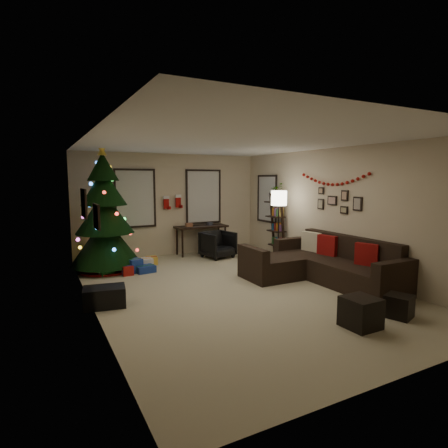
{
  "coord_description": "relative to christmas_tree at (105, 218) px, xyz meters",
  "views": [
    {
      "loc": [
        -3.24,
        -5.79,
        2.05
      ],
      "look_at": [
        0.1,
        0.6,
        1.15
      ],
      "focal_mm": 29.23,
      "sensor_mm": 36.0,
      "label": 1
    }
  ],
  "objects": [
    {
      "name": "gallery",
      "position": [
        4.35,
        -2.62,
        0.39
      ],
      "size": [
        0.03,
        1.25,
        0.54
      ],
      "color": "black",
      "rests_on": "wall_right"
    },
    {
      "name": "window_right_wall",
      "position": [
        4.34,
        -0.0,
        0.32
      ],
      "size": [
        0.06,
        0.9,
        1.3
      ],
      "color": "#728CB2",
      "rests_on": "wall_right"
    },
    {
      "name": "wall_left",
      "position": [
        -0.63,
        -2.55,
        0.17
      ],
      "size": [
        0.0,
        7.0,
        7.0
      ],
      "primitive_type": "plane",
      "rotation": [
        1.57,
        0.0,
        1.57
      ],
      "color": "beige",
      "rests_on": "floor"
    },
    {
      "name": "potted_plant",
      "position": [
        4.17,
        -0.67,
        0.62
      ],
      "size": [
        0.53,
        0.5,
        0.48
      ],
      "primitive_type": "imported",
      "rotation": [
        0.0,
        0.0,
        0.35
      ],
      "color": "#4C4C4C",
      "rests_on": "bookshelf"
    },
    {
      "name": "storage_bin",
      "position": [
        -0.45,
        -2.43,
        -1.02
      ],
      "size": [
        0.71,
        0.53,
        0.32
      ],
      "primitive_type": "cube",
      "rotation": [
        0.0,
        0.0,
        -0.16
      ],
      "color": "black",
      "rests_on": "floor"
    },
    {
      "name": "wall_front",
      "position": [
        1.87,
        -6.05,
        0.17
      ],
      "size": [
        5.0,
        0.0,
        5.0
      ],
      "primitive_type": "plane",
      "rotation": [
        -1.57,
        0.0,
        0.0
      ],
      "color": "beige",
      "rests_on": "floor"
    },
    {
      "name": "window_back_left",
      "position": [
        0.92,
        0.92,
        0.37
      ],
      "size": [
        1.05,
        0.06,
        1.5
      ],
      "color": "#728CB2",
      "rests_on": "wall_back"
    },
    {
      "name": "wall_right",
      "position": [
        4.37,
        -2.55,
        0.17
      ],
      "size": [
        0.0,
        7.0,
        7.0
      ],
      "primitive_type": "plane",
      "rotation": [
        1.57,
        0.0,
        -1.57
      ],
      "color": "beige",
      "rests_on": "floor"
    },
    {
      "name": "art_abstract",
      "position": [
        -0.61,
        -3.07,
        0.34
      ],
      "size": [
        0.04,
        0.45,
        0.35
      ],
      "color": "black",
      "rests_on": "wall_left"
    },
    {
      "name": "pillow_cream",
      "position": [
        4.08,
        -2.13,
        -0.55
      ],
      "size": [
        0.22,
        0.49,
        0.47
      ],
      "primitive_type": "cube",
      "rotation": [
        0.0,
        0.0,
        0.19
      ],
      "color": "beige",
      "rests_on": "sofa"
    },
    {
      "name": "window_back_right",
      "position": [
        2.82,
        0.92,
        0.37
      ],
      "size": [
        1.05,
        0.06,
        1.5
      ],
      "color": "#728CB2",
      "rests_on": "wall_back"
    },
    {
      "name": "ottoman_far",
      "position": [
        3.34,
        -4.92,
        -1.01
      ],
      "size": [
        0.45,
        0.45,
        0.34
      ],
      "primitive_type": "cube",
      "rotation": [
        0.0,
        0.0,
        0.35
      ],
      "color": "black",
      "rests_on": "floor"
    },
    {
      "name": "stocking_right",
      "position": [
        2.05,
        0.85,
        0.27
      ],
      "size": [
        0.2,
        0.05,
        0.36
      ],
      "color": "#990F0C",
      "rests_on": "wall_back"
    },
    {
      "name": "ottoman_near",
      "position": [
        2.54,
        -4.92,
        -0.97
      ],
      "size": [
        0.45,
        0.45,
        0.42
      ],
      "primitive_type": "cube",
      "rotation": [
        0.0,
        0.0,
        0.01
      ],
      "color": "black",
      "rests_on": "floor"
    },
    {
      "name": "art_map",
      "position": [
        -0.61,
        -1.69,
        0.45
      ],
      "size": [
        0.04,
        0.6,
        0.5
      ],
      "color": "black",
      "rests_on": "wall_left"
    },
    {
      "name": "garland",
      "position": [
        4.32,
        -2.47,
        0.86
      ],
      "size": [
        0.08,
        1.9,
        0.3
      ],
      "primitive_type": null,
      "color": "#A5140C",
      "rests_on": "wall_right"
    },
    {
      "name": "desk_chair",
      "position": [
        2.82,
        0.02,
        -0.84
      ],
      "size": [
        0.79,
        0.76,
        0.69
      ],
      "primitive_type": "imported",
      "rotation": [
        0.0,
        0.0,
        0.22
      ],
      "color": "black",
      "rests_on": "floor"
    },
    {
      "name": "floor",
      "position": [
        1.87,
        -2.55,
        -1.18
      ],
      "size": [
        7.0,
        7.0,
        0.0
      ],
      "primitive_type": "plane",
      "color": "#B7AC8A",
      "rests_on": "ground"
    },
    {
      "name": "christmas_tree",
      "position": [
        0.0,
        0.0,
        0.0
      ],
      "size": [
        1.54,
        1.54,
        2.86
      ],
      "rotation": [
        0.0,
        0.0,
        -0.25
      ],
      "color": "black",
      "rests_on": "floor"
    },
    {
      "name": "floor_lamp",
      "position": [
        3.82,
        -1.25,
        0.29
      ],
      "size": [
        0.37,
        0.37,
        1.76
      ],
      "rotation": [
        0.0,
        0.0,
        0.22
      ],
      "color": "black",
      "rests_on": "floor"
    },
    {
      "name": "stocking_left",
      "position": [
        1.72,
        0.86,
        0.25
      ],
      "size": [
        0.2,
        0.05,
        0.36
      ],
      "color": "#990F0C",
      "rests_on": "wall_back"
    },
    {
      "name": "pillow_red_b",
      "position": [
        4.08,
        -2.63,
        -0.54
      ],
      "size": [
        0.2,
        0.46,
        0.44
      ],
      "primitive_type": "cube",
      "rotation": [
        0.0,
        0.0,
        0.2
      ],
      "color": "maroon",
      "rests_on": "sofa"
    },
    {
      "name": "presents",
      "position": [
        0.43,
        -0.22,
        -1.07
      ],
      "size": [
        1.5,
        1.08,
        0.3
      ],
      "rotation": [
        0.0,
        0.0,
        -0.15
      ],
      "color": "silver",
      "rests_on": "floor"
    },
    {
      "name": "pillow_red_a",
      "position": [
        4.08,
        -3.66,
        -0.54
      ],
      "size": [
        0.26,
        0.43,
        0.42
      ],
      "primitive_type": "cube",
      "rotation": [
        0.0,
        0.0,
        0.38
      ],
      "color": "maroon",
      "rests_on": "sofa"
    },
    {
      "name": "desk",
      "position": [
        2.64,
        0.67,
        -0.5
      ],
      "size": [
        1.43,
        0.51,
        0.77
      ],
      "color": "black",
      "rests_on": "floor"
    },
    {
      "name": "sofa",
      "position": [
        3.69,
        -2.87,
        -0.89
      ],
      "size": [
        2.0,
        2.9,
        0.9
      ],
      "color": "black",
      "rests_on": "floor"
    },
    {
      "name": "ceiling",
      "position": [
        1.87,
        -2.55,
        1.52
      ],
      "size": [
        7.0,
        7.0,
        0.0
      ],
      "primitive_type": "plane",
      "rotation": [
        3.14,
        0.0,
        0.0
      ],
      "color": "white",
      "rests_on": "floor"
    },
    {
      "name": "bookshelf",
      "position": [
        4.17,
        -0.7,
        -0.36
      ],
      "size": [
        0.3,
        0.5,
        1.69
      ],
      "color": "black",
      "rests_on": "floor"
    },
    {
      "name": "wall_back",
      "position": [
        1.87,
        0.95,
        0.17
      ],
      "size": [
        5.0,
        0.0,
        5.0
      ],
      "primitive_type": "plane",
      "rotation": [
        1.57,
        0.0,
        0.0
      ],
      "color": "beige",
      "rests_on": "floor"
    }
  ]
}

